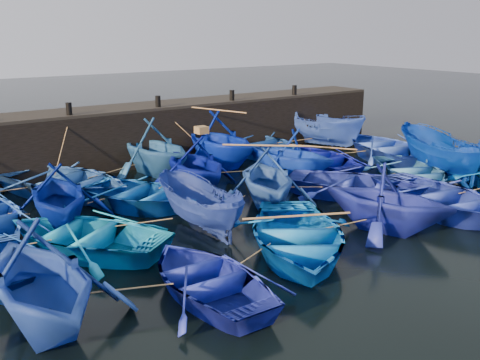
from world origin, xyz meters
TOP-DOWN VIEW (x-y plane):
  - ground at (0.00, 0.00)m, footprint 120.00×120.00m
  - quay_wall at (0.00, 10.50)m, footprint 26.00×2.50m
  - quay_top at (0.00, 10.50)m, footprint 26.00×2.50m
  - bollard_1 at (-4.00, 9.60)m, footprint 0.24×0.24m
  - bollard_2 at (0.00, 9.60)m, footprint 0.24×0.24m
  - bollard_3 at (4.00, 9.60)m, footprint 0.24×0.24m
  - bollard_4 at (8.00, 9.60)m, footprint 0.24×0.24m
  - boat_1 at (-5.15, 7.13)m, footprint 6.34×7.01m
  - boat_2 at (-1.02, 8.09)m, footprint 4.50×5.04m
  - boat_3 at (1.92, 7.60)m, footprint 4.36×4.99m
  - boat_4 at (4.77, 8.10)m, footprint 4.13×5.65m
  - boat_5 at (8.75, 7.92)m, footprint 2.41×5.08m
  - boat_7 at (-6.25, 4.19)m, footprint 4.13×4.57m
  - boat_8 at (-3.56, 4.41)m, footprint 5.39×6.01m
  - boat_9 at (-0.80, 5.03)m, footprint 3.93×4.45m
  - boat_10 at (3.18, 4.21)m, footprint 4.60×4.96m
  - boat_11 at (5.43, 4.62)m, footprint 4.22×5.23m
  - boat_12 at (9.20, 4.27)m, footprint 5.51×6.56m
  - boat_14 at (-6.31, 1.70)m, footprint 5.73×6.08m
  - boat_15 at (-2.86, 1.35)m, footprint 1.61×4.06m
  - boat_16 at (0.22, 1.93)m, footprint 5.00×5.24m
  - boat_17 at (3.58, 0.86)m, footprint 5.86×6.22m
  - boat_18 at (6.87, 0.93)m, footprint 4.86×5.55m
  - boat_19 at (8.58, 0.94)m, footprint 3.36×5.36m
  - boat_20 at (-8.43, -1.74)m, footprint 3.99×4.59m
  - boat_21 at (-4.85, -2.43)m, footprint 3.10×4.29m
  - boat_22 at (-1.66, -1.85)m, footprint 6.09×6.55m
  - boat_23 at (1.81, -2.04)m, footprint 4.66×4.97m
  - boat_24 at (4.59, -2.07)m, footprint 4.60×5.93m
  - wooden_crate at (-0.50, 5.03)m, footprint 0.43×0.42m
  - mooring_ropes at (0.09, 4.90)m, footprint 17.49×11.98m
  - loose_oars at (1.48, 3.08)m, footprint 9.34×11.53m

SIDE VIEW (x-z plane):
  - ground at x=0.00m, z-range 0.00..0.00m
  - boat_21 at x=-4.85m, z-range 0.00..0.88m
  - boat_18 at x=6.87m, z-range 0.00..0.96m
  - boat_11 at x=5.43m, z-range 0.00..0.96m
  - boat_8 at x=-3.56m, z-range 0.00..1.03m
  - boat_14 at x=-6.31m, z-range 0.00..1.03m
  - boat_17 at x=3.58m, z-range 0.00..1.05m
  - boat_22 at x=-1.66m, z-range 0.00..1.11m
  - boat_24 at x=4.59m, z-range 0.00..1.13m
  - boat_4 at x=4.77m, z-range 0.00..1.14m
  - boat_12 at x=9.20m, z-range 0.00..1.17m
  - boat_1 at x=-5.15m, z-range 0.00..1.19m
  - boat_15 at x=-2.86m, z-range 0.00..1.56m
  - mooring_ropes at x=0.09m, z-range -0.18..1.92m
  - boat_5 at x=8.75m, z-range 0.00..1.89m
  - boat_19 at x=8.58m, z-range 0.00..1.94m
  - boat_23 at x=1.81m, z-range 0.00..2.10m
  - boat_7 at x=-6.25m, z-range 0.00..2.11m
  - boat_10 at x=3.18m, z-range 0.00..2.15m
  - boat_16 at x=0.22m, z-range 0.00..2.15m
  - boat_9 at x=-0.80m, z-range 0.00..2.19m
  - boat_20 at x=-8.43m, z-range 0.00..2.35m
  - boat_2 at x=-1.02m, z-range 0.00..2.40m
  - quay_wall at x=0.00m, z-range 0.00..2.50m
  - boat_3 at x=1.92m, z-range 0.00..2.53m
  - loose_oars at x=1.48m, z-range 0.90..2.53m
  - wooden_crate at x=-0.50m, z-range 2.19..2.46m
  - quay_top at x=0.00m, z-range 2.50..2.62m
  - bollard_1 at x=-4.00m, z-range 2.62..3.12m
  - bollard_2 at x=0.00m, z-range 2.62..3.12m
  - bollard_3 at x=4.00m, z-range 2.62..3.12m
  - bollard_4 at x=8.00m, z-range 2.62..3.12m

